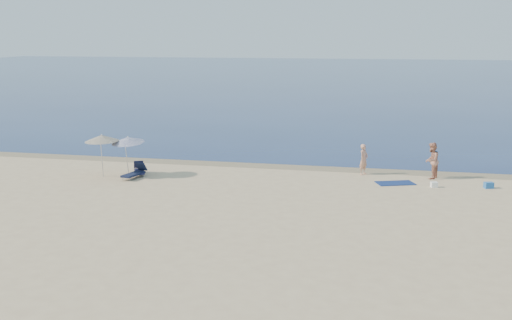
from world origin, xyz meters
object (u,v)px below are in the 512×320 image
Objects in this scene: blue_cooler at (489,185)px; umbrella_near at (128,140)px; person_left at (364,159)px; person_right at (432,161)px.

umbrella_near is (-18.23, -1.31, 1.79)m from blue_cooler.
person_left is 0.73× the size of umbrella_near.
person_left is at bearing 32.45° from umbrella_near.
person_right reaches higher than person_left.
person_left is 12.52m from umbrella_near.
blue_cooler is (6.16, -1.82, -0.67)m from person_left.
person_right is 0.85× the size of umbrella_near.
umbrella_near is at bearing -60.67° from person_right.
person_left is at bearing -74.85° from person_right.
person_right is 3.20m from blue_cooler.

